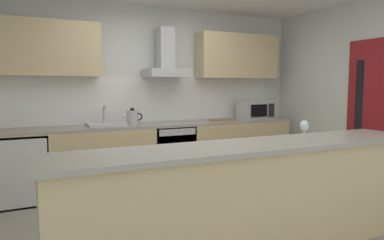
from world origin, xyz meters
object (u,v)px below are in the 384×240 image
Objects in this scene: oven at (170,153)px; microwave at (255,110)px; refrigerator at (23,169)px; range_hood at (166,62)px; chopping_board at (221,120)px; kettle at (132,117)px; sink at (106,124)px; wine_glass at (304,126)px.

microwave is (1.48, -0.03, 0.59)m from oven.
refrigerator is 1.70× the size of microwave.
chopping_board is at bearing -10.26° from range_hood.
microwave is 1.73× the size of kettle.
range_hood is (1.95, 0.13, 1.36)m from refrigerator.
sink is 2.81× the size of wine_glass.
sink reaches higher than kettle.
wine_glass is (0.35, -2.34, 0.61)m from oven.
oven is at bearing -90.00° from range_hood.
refrigerator is 1.18× the size of range_hood.
kettle is at bearing -176.59° from oven.
microwave is at bearing -6.07° from range_hood.
refrigerator is 1.70× the size of sink.
wine_glass is (2.30, -2.33, 0.65)m from refrigerator.
microwave is at bearing 63.90° from wine_glass.
kettle is 0.85× the size of chopping_board.
kettle reaches higher than wine_glass.
wine_glass is at bearing -61.65° from sink.
oven is 1.95m from refrigerator.
refrigerator is at bearing 179.57° from chopping_board.
range_hood is 2.12× the size of chopping_board.
oven is 1.11× the size of range_hood.
oven is 2.44m from wine_glass.
sink is 1.47× the size of chopping_board.
kettle reaches higher than chopping_board.
microwave is 2.57m from wine_glass.
sink is 0.69× the size of range_hood.
range_hood is at bearing 3.89° from refrigerator.
oven is 1.03m from sink.
kettle reaches higher than refrigerator.
wine_glass is 2.37m from chopping_board.
kettle is at bearing -179.59° from chopping_board.
oven is 1.59m from microwave.
range_hood reaches higher than wine_glass.
sink reaches higher than wine_glass.
kettle is at bearing -7.25° from sink.
chopping_board is (1.41, 0.01, -0.09)m from kettle.
oven is 4.50× the size of wine_glass.
kettle is at bearing -163.90° from range_hood.
chopping_board is (2.79, -0.02, 0.49)m from refrigerator.
sink is 1.73× the size of kettle.
refrigerator is 2.38m from range_hood.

